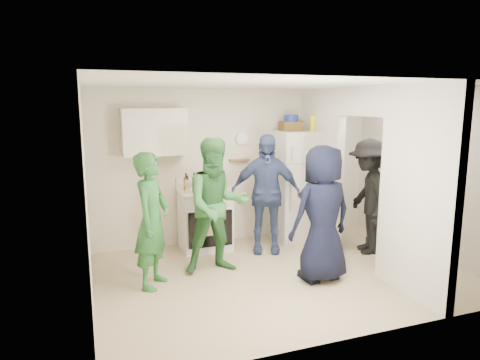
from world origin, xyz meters
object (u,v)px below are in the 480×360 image
stove (205,219)px  person_green_left (152,220)px  wicker_basket (291,126)px  person_green_center (217,206)px  fridge (296,186)px  yellow_cup_stack_top (313,123)px  person_denim (265,194)px  person_navy (322,214)px  blue_bowl (291,118)px  person_nook (368,196)px

stove → person_green_left: (-0.98, -1.16, 0.38)m
wicker_basket → person_green_center: size_ratio=0.19×
person_green_center → fridge: bearing=30.8°
fridge → yellow_cup_stack_top: bearing=-24.4°
person_denim → person_navy: person_denim is taller
blue_bowl → person_green_left: bearing=-154.4°
fridge → person_green_left: size_ratio=1.08×
person_green_center → stove: bearing=86.3°
person_nook → person_green_center: bearing=-71.4°
person_nook → person_denim: bearing=-91.6°
stove → fridge: fridge is taller
wicker_basket → person_green_center: wicker_basket is taller
stove → person_denim: 1.05m
blue_bowl → person_green_center: size_ratio=0.13×
wicker_basket → person_navy: (-0.39, -1.72, -1.03)m
person_nook → blue_bowl: bearing=-121.8°
stove → person_denim: bearing=-27.7°
blue_bowl → person_denim: blue_bowl is taller
wicker_basket → person_nook: 1.67m
person_navy → fridge: bearing=-112.5°
stove → person_green_center: person_green_center is taller
blue_bowl → person_navy: bearing=-102.6°
yellow_cup_stack_top → person_green_left: (-2.78, -1.03, -1.11)m
wicker_basket → person_green_center: (-1.57, -0.99, -0.99)m
person_denim → person_green_left: bearing=-138.2°
blue_bowl → person_green_center: bearing=-147.8°
stove → person_green_left: 1.56m
fridge → person_denim: size_ratio=1.00×
person_navy → person_nook: person_navy is taller
person_denim → blue_bowl: bearing=56.4°
person_denim → person_navy: bearing=-58.3°
person_green_left → person_denim: size_ratio=0.93×
stove → yellow_cup_stack_top: size_ratio=3.76×
stove → fridge: size_ratio=0.51×
stove → fridge: (1.58, -0.03, 0.45)m
blue_bowl → wicker_basket: bearing=0.0°
blue_bowl → person_nook: size_ratio=0.14×
fridge → person_green_center: bearing=-150.6°
person_green_left → person_nook: 3.29m
person_green_center → person_denim: person_green_center is taller
person_green_left → person_navy: 2.15m
person_navy → person_green_left: bearing=-20.9°
fridge → person_navy: fridge is taller
fridge → wicker_basket: bearing=153.4°
blue_bowl → person_nook: bearing=-51.1°
stove → person_green_center: size_ratio=0.51×
person_green_center → person_navy: bearing=-30.3°
wicker_basket → person_denim: bearing=-144.0°
wicker_basket → person_nook: size_ratio=0.20×
yellow_cup_stack_top → person_nook: yellow_cup_stack_top is taller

